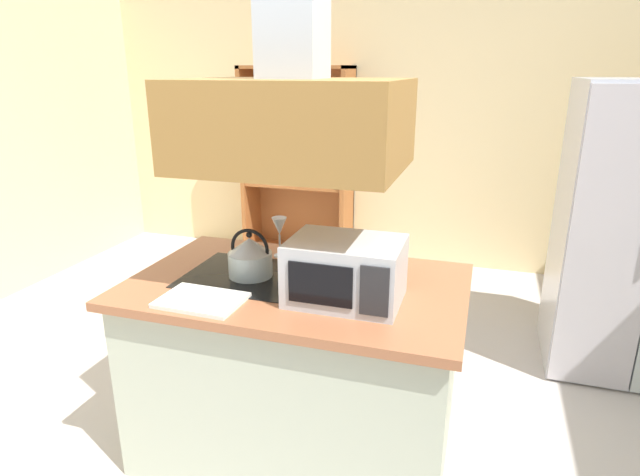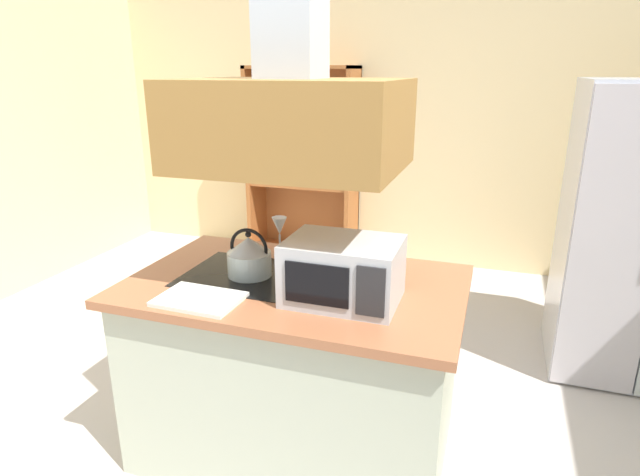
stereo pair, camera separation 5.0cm
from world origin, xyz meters
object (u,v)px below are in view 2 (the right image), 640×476
at_px(cutting_board, 199,299).
at_px(microwave, 343,271).
at_px(kettle, 249,256).
at_px(dish_cabinet, 304,175).
at_px(wine_glass_on_counter, 279,228).

relative_size(cutting_board, microwave, 0.74).
xyz_separation_m(kettle, microwave, (0.49, -0.12, 0.03)).
relative_size(dish_cabinet, microwave, 4.01).
distance_m(dish_cabinet, wine_glass_on_counter, 2.56).
distance_m(kettle, wine_glass_on_counter, 0.30).
height_order(dish_cabinet, microwave, dish_cabinet).
distance_m(cutting_board, microwave, 0.61).
bearing_deg(wine_glass_on_counter, cutting_board, -99.33).
distance_m(dish_cabinet, microwave, 3.10).
height_order(cutting_board, microwave, microwave).
height_order(dish_cabinet, wine_glass_on_counter, dish_cabinet).
distance_m(cutting_board, wine_glass_on_counter, 0.64).
relative_size(kettle, microwave, 0.49).
bearing_deg(kettle, wine_glass_on_counter, 84.57).
xyz_separation_m(microwave, wine_glass_on_counter, (-0.46, 0.41, 0.02)).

